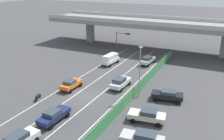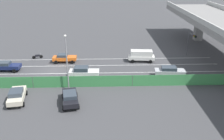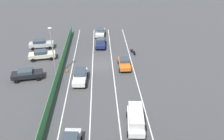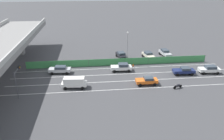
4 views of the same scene
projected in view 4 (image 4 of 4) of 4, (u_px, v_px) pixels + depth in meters
The scene contains 19 objects.
ground_plane at pixel (148, 76), 45.19m from camera, with size 300.00×300.00×0.00m, color #424244.
lane_line_left_edge at pixel (127, 89), 40.08m from camera, with size 0.14×46.62×0.01m, color silver.
lane_line_mid_left at pixel (124, 81), 43.14m from camera, with size 0.14×46.62×0.01m, color silver.
lane_line_mid_right at pixel (122, 74), 46.21m from camera, with size 0.14×46.62×0.01m, color silver.
lane_line_right_edge at pixel (120, 68), 49.27m from camera, with size 0.14×46.62×0.01m, color silver.
green_fence at pixel (119, 62), 50.47m from camera, with size 0.10×42.72×1.70m.
car_sedan_navy at pixel (184, 71), 45.79m from camera, with size 2.15×4.65×1.59m.
car_hatchback_white at pixel (210, 69), 46.32m from camera, with size 2.27×4.59×1.71m.
car_taxi_orange at pixel (147, 80), 41.49m from camera, with size 1.96×4.22×1.55m.
car_sedan_silver at pixel (60, 69), 46.24m from camera, with size 2.24×4.81×1.66m.
car_van_white at pixel (74, 82), 40.12m from camera, with size 2.28×4.83×2.10m.
car_sedan_white at pixel (122, 67), 47.38m from camera, with size 2.18×4.67×1.75m.
motorcycle at pixel (178, 86), 40.19m from camera, with size 0.82×1.88×0.93m.
parked_wagon_silver at pixel (165, 53), 56.26m from camera, with size 4.74×2.36×1.73m.
parked_sedan_cream at pixel (148, 55), 54.77m from camera, with size 4.78×2.61×1.66m.
parked_sedan_dark at pixel (121, 55), 54.85m from camera, with size 4.75×2.65×1.58m.
traffic_light at pixel (17, 77), 36.66m from camera, with size 3.53×0.42×4.94m.
street_lamp at pixel (127, 45), 49.58m from camera, with size 0.60×0.36×7.85m.
traffic_cone at pixel (133, 65), 50.09m from camera, with size 0.47×0.47×0.67m.
Camera 4 is at (-39.78, 11.86, 19.45)m, focal length 34.30 mm.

